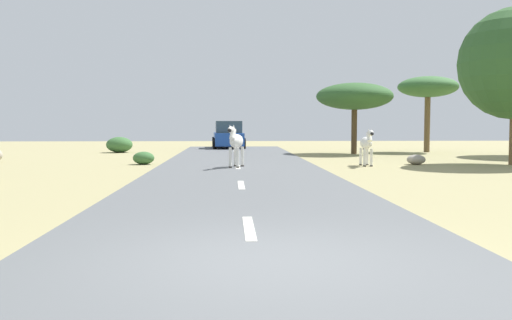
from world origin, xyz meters
name	(u,v)px	position (x,y,z in m)	size (l,w,h in m)	color
ground_plane	(266,263)	(0.00, 0.00, 0.00)	(90.00, 90.00, 0.00)	#998E60
road	(255,261)	(-0.13, 0.00, 0.03)	(6.00, 64.00, 0.05)	#56595B
lane_markings	(259,283)	(-0.13, -1.00, 0.05)	(0.16, 56.00, 0.01)	silver
zebra_0	(236,142)	(-0.20, 13.87, 0.98)	(0.71, 1.62, 1.56)	silver
zebra_2	(367,144)	(4.87, 14.90, 0.87)	(0.40, 1.55, 1.46)	silver
car_0	(228,136)	(-0.52, 29.74, 0.85)	(2.18, 4.42, 1.74)	#1E479E
tree_5	(428,88)	(10.87, 25.06, 3.67)	(3.40, 3.40, 4.32)	brown
tree_7	(355,97)	(6.27, 23.35, 3.08)	(4.10, 4.10, 3.81)	#4C3823
bush_1	(119,145)	(-6.65, 25.36, 0.44)	(1.47, 1.32, 0.88)	#386633
bush_3	(144,158)	(-3.90, 16.15, 0.26)	(0.86, 0.77, 0.51)	#386633
rock_2	(416,160)	(7.06, 15.56, 0.20)	(0.74, 0.71, 0.40)	gray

